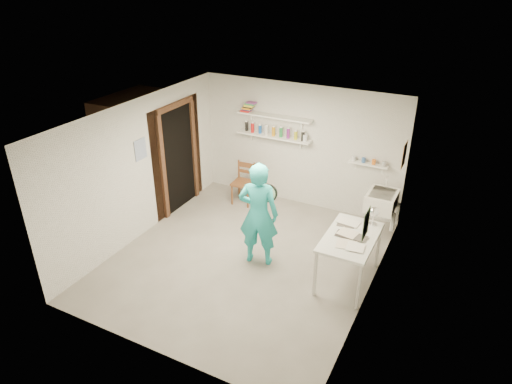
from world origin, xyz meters
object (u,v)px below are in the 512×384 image
at_px(wall_clock, 268,193).
at_px(man, 258,214).
at_px(belfast_sink, 382,201).
at_px(work_table, 348,259).
at_px(desk_lamp, 374,212).
at_px(wooden_chair, 243,183).

bearing_deg(wall_clock, man, -117.13).
bearing_deg(belfast_sink, man, -133.29).
distance_m(man, wall_clock, 0.36).
distance_m(belfast_sink, man, 2.25).
bearing_deg(work_table, desk_lamp, 67.58).
height_order(belfast_sink, wall_clock, wall_clock).
relative_size(man, work_table, 1.45).
height_order(man, wall_clock, man).
relative_size(wooden_chair, desk_lamp, 5.85).
distance_m(belfast_sink, desk_lamp, 1.06).
xyz_separation_m(belfast_sink, wooden_chair, (-2.71, 0.02, -0.27)).
height_order(wooden_chair, work_table, wooden_chair).
height_order(work_table, desk_lamp, desk_lamp).
relative_size(belfast_sink, wall_clock, 1.94).
distance_m(belfast_sink, wall_clock, 2.10).
height_order(man, wooden_chair, man).
distance_m(belfast_sink, wooden_chair, 2.72).
height_order(wooden_chair, desk_lamp, desk_lamp).
bearing_deg(desk_lamp, work_table, -112.42).
bearing_deg(desk_lamp, wooden_chair, 159.74).
bearing_deg(wooden_chair, wall_clock, -52.94).
bearing_deg(belfast_sink, work_table, -94.23).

